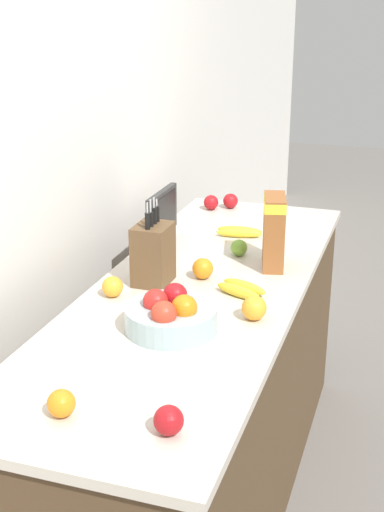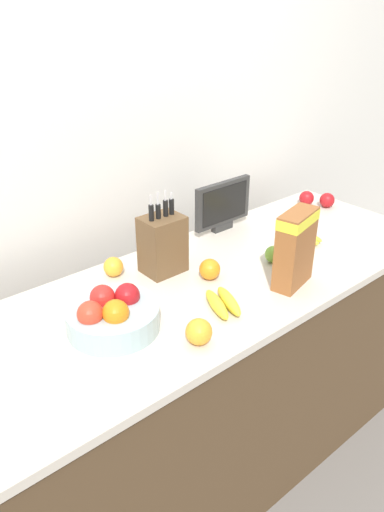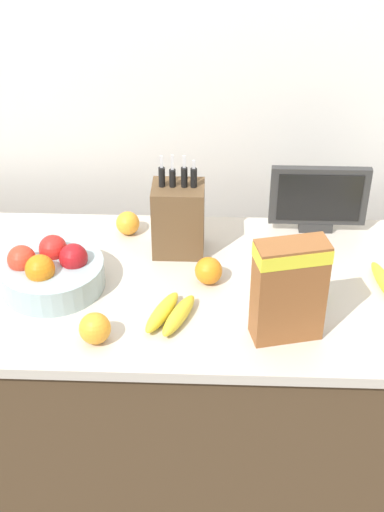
{
  "view_description": "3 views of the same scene",
  "coord_description": "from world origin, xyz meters",
  "px_view_note": "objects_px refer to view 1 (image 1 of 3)",
  "views": [
    {
      "loc": [
        -2.17,
        -0.69,
        1.88
      ],
      "look_at": [
        0.01,
        0.03,
        1.02
      ],
      "focal_mm": 50.0,
      "sensor_mm": 36.0,
      "label": 1
    },
    {
      "loc": [
        -0.97,
        -1.11,
        1.81
      ],
      "look_at": [
        -0.03,
        -0.01,
        1.05
      ],
      "focal_mm": 35.0,
      "sensor_mm": 36.0,
      "label": 2
    },
    {
      "loc": [
        0.09,
        -1.56,
        2.08
      ],
      "look_at": [
        0.03,
        0.06,
        0.97
      ],
      "focal_mm": 50.0,
      "sensor_mm": 36.0,
      "label": 3
    }
  ],
  "objects_px": {
    "banana_bunch_left": "(239,232)",
    "orange_mid_right": "(112,287)",
    "apple_near_bananas": "(230,201)",
    "knife_block": "(153,253)",
    "cereal_box": "(274,229)",
    "orange_front_right": "(254,308)",
    "apple_middle": "(239,248)",
    "apple_leftmost": "(211,202)",
    "banana_bunch_right": "(241,289)",
    "orange_by_cereal": "(61,403)",
    "apple_rightmost": "(169,420)",
    "fruit_bowl": "(171,315)",
    "small_monitor": "(162,215)",
    "orange_mid_left": "(203,269)"
  },
  "relations": [
    {
      "from": "knife_block",
      "to": "cereal_box",
      "type": "relative_size",
      "value": 1.14
    },
    {
      "from": "cereal_box",
      "to": "orange_mid_right",
      "type": "bearing_deg",
      "value": 120.74
    },
    {
      "from": "banana_bunch_left",
      "to": "orange_mid_left",
      "type": "distance_m",
      "value": 0.49
    },
    {
      "from": "small_monitor",
      "to": "apple_near_bananas",
      "type": "xyz_separation_m",
      "value": [
        0.55,
        -0.13,
        -0.08
      ]
    },
    {
      "from": "banana_bunch_left",
      "to": "apple_near_bananas",
      "type": "relative_size",
      "value": 2.82
    },
    {
      "from": "cereal_box",
      "to": "orange_mid_left",
      "type": "bearing_deg",
      "value": 118.88
    },
    {
      "from": "apple_middle",
      "to": "apple_leftmost",
      "type": "bearing_deg",
      "value": 26.8
    },
    {
      "from": "small_monitor",
      "to": "apple_rightmost",
      "type": "relative_size",
      "value": 4.0
    },
    {
      "from": "small_monitor",
      "to": "apple_leftmost",
      "type": "distance_m",
      "value": 0.51
    },
    {
      "from": "apple_near_bananas",
      "to": "apple_rightmost",
      "type": "xyz_separation_m",
      "value": [
        -1.8,
        -0.35,
        0.0
      ]
    },
    {
      "from": "banana_bunch_right",
      "to": "cereal_box",
      "type": "bearing_deg",
      "value": -8.93
    },
    {
      "from": "cereal_box",
      "to": "banana_bunch_right",
      "type": "bearing_deg",
      "value": 157.41
    },
    {
      "from": "banana_bunch_left",
      "to": "apple_leftmost",
      "type": "height_order",
      "value": "apple_leftmost"
    },
    {
      "from": "apple_leftmost",
      "to": "orange_front_right",
      "type": "height_order",
      "value": "orange_front_right"
    },
    {
      "from": "cereal_box",
      "to": "small_monitor",
      "type": "bearing_deg",
      "value": 61.75
    },
    {
      "from": "banana_bunch_left",
      "to": "orange_front_right",
      "type": "distance_m",
      "value": 0.8
    },
    {
      "from": "small_monitor",
      "to": "orange_by_cereal",
      "type": "distance_m",
      "value": 1.28
    },
    {
      "from": "apple_near_bananas",
      "to": "orange_mid_right",
      "type": "relative_size",
      "value": 0.98
    },
    {
      "from": "small_monitor",
      "to": "orange_front_right",
      "type": "xyz_separation_m",
      "value": [
        -0.59,
        -0.52,
        -0.08
      ]
    },
    {
      "from": "banana_bunch_left",
      "to": "orange_by_cereal",
      "type": "relative_size",
      "value": 2.81
    },
    {
      "from": "cereal_box",
      "to": "apple_middle",
      "type": "relative_size",
      "value": 4.17
    },
    {
      "from": "cereal_box",
      "to": "orange_mid_left",
      "type": "distance_m",
      "value": 0.31
    },
    {
      "from": "banana_bunch_left",
      "to": "orange_mid_right",
      "type": "relative_size",
      "value": 2.76
    },
    {
      "from": "fruit_bowl",
      "to": "banana_bunch_right",
      "type": "height_order",
      "value": "fruit_bowl"
    },
    {
      "from": "apple_leftmost",
      "to": "orange_mid_right",
      "type": "bearing_deg",
      "value": 178.83
    },
    {
      "from": "fruit_bowl",
      "to": "orange_by_cereal",
      "type": "xyz_separation_m",
      "value": [
        -0.52,
        0.09,
        -0.01
      ]
    },
    {
      "from": "cereal_box",
      "to": "orange_mid_right",
      "type": "distance_m",
      "value": 0.64
    },
    {
      "from": "cereal_box",
      "to": "orange_front_right",
      "type": "bearing_deg",
      "value": 171.45
    },
    {
      "from": "knife_block",
      "to": "apple_near_bananas",
      "type": "bearing_deg",
      "value": -0.92
    },
    {
      "from": "apple_rightmost",
      "to": "apple_middle",
      "type": "relative_size",
      "value": 1.11
    },
    {
      "from": "knife_block",
      "to": "apple_leftmost",
      "type": "relative_size",
      "value": 4.43
    },
    {
      "from": "orange_mid_right",
      "to": "knife_block",
      "type": "bearing_deg",
      "value": -28.65
    },
    {
      "from": "knife_block",
      "to": "apple_near_bananas",
      "type": "height_order",
      "value": "knife_block"
    },
    {
      "from": "orange_front_right",
      "to": "knife_block",
      "type": "bearing_deg",
      "value": 65.8
    },
    {
      "from": "knife_block",
      "to": "orange_front_right",
      "type": "relative_size",
      "value": 3.91
    },
    {
      "from": "apple_near_bananas",
      "to": "apple_leftmost",
      "type": "bearing_deg",
      "value": 123.12
    },
    {
      "from": "banana_bunch_left",
      "to": "cereal_box",
      "type": "bearing_deg",
      "value": -145.46
    },
    {
      "from": "apple_leftmost",
      "to": "orange_front_right",
      "type": "xyz_separation_m",
      "value": [
        -1.09,
        -0.47,
        0.0
      ]
    },
    {
      "from": "banana_bunch_left",
      "to": "apple_leftmost",
      "type": "bearing_deg",
      "value": 34.22
    },
    {
      "from": "orange_mid_right",
      "to": "orange_by_cereal",
      "type": "xyz_separation_m",
      "value": [
        -0.69,
        -0.18,
        -0.0
      ]
    },
    {
      "from": "knife_block",
      "to": "apple_middle",
      "type": "xyz_separation_m",
      "value": [
        0.35,
        -0.22,
        -0.08
      ]
    },
    {
      "from": "fruit_bowl",
      "to": "apple_near_bananas",
      "type": "bearing_deg",
      "value": 7.46
    },
    {
      "from": "banana_bunch_right",
      "to": "orange_front_right",
      "type": "xyz_separation_m",
      "value": [
        -0.18,
        -0.09,
        0.02
      ]
    },
    {
      "from": "banana_bunch_left",
      "to": "orange_by_cereal",
      "type": "height_order",
      "value": "orange_by_cereal"
    },
    {
      "from": "apple_rightmost",
      "to": "apple_middle",
      "type": "bearing_deg",
      "value": 6.98
    },
    {
      "from": "banana_bunch_right",
      "to": "orange_by_cereal",
      "type": "bearing_deg",
      "value": 165.0
    },
    {
      "from": "fruit_bowl",
      "to": "apple_near_bananas",
      "type": "relative_size",
      "value": 4.01
    },
    {
      "from": "knife_block",
      "to": "orange_by_cereal",
      "type": "relative_size",
      "value": 4.4
    },
    {
      "from": "cereal_box",
      "to": "banana_bunch_left",
      "type": "bearing_deg",
      "value": 20.88
    },
    {
      "from": "banana_bunch_left",
      "to": "apple_middle",
      "type": "bearing_deg",
      "value": -165.55
    }
  ]
}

